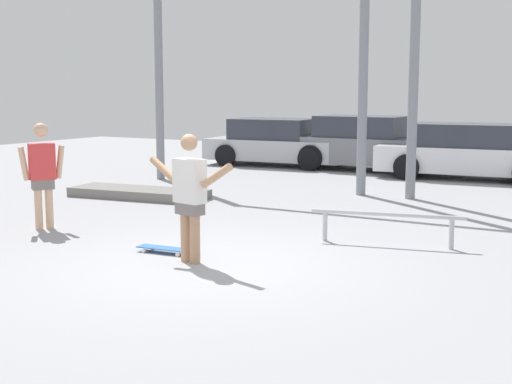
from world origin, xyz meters
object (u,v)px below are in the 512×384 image
parked_car_grey (366,144)px  parked_car_white (468,152)px  manual_pad (139,193)px  skateboard (165,249)px  parked_car_silver (278,143)px  grind_rail (387,220)px  bystander (42,171)px  skateboarder (190,192)px

parked_car_grey → parked_car_white: bearing=-10.2°
manual_pad → parked_car_grey: size_ratio=0.69×
skateboard → parked_car_silver: 11.45m
grind_rail → parked_car_silver: size_ratio=0.51×
manual_pad → parked_car_white: size_ratio=0.63×
bystander → grind_rail: bearing=140.3°
parked_car_silver → bystander: size_ratio=2.53×
manual_pad → skateboarder: bearing=-44.1°
parked_car_grey → bystander: 10.48m
skateboard → grind_rail: bearing=34.1°
manual_pad → grind_rail: 6.19m
grind_rail → parked_car_silver: bearing=126.5°
skateboard → grind_rail: (2.45, 2.00, 0.30)m
manual_pad → parked_car_grey: 7.41m
parked_car_white → bystander: bystander is taller
skateboard → parked_car_white: 10.41m
parked_car_silver → manual_pad: bearing=-90.7°
manual_pad → bystander: bystander is taller
skateboard → parked_car_white: bearing=76.0°
parked_car_silver → parked_car_white: parked_car_white is taller
manual_pad → parked_car_silver: bearing=94.1°
manual_pad → grind_rail: size_ratio=1.34×
skateboarder → parked_car_white: skateboarder is taller
skateboarder → parked_car_silver: (-4.60, 10.95, -0.26)m
skateboarder → skateboard: size_ratio=2.04×
bystander → parked_car_silver: bearing=-139.8°
parked_car_grey → grind_rail: bearing=-67.1°
skateboarder → bystander: bystander is taller
skateboarder → parked_car_white: (0.99, 10.52, -0.26)m
manual_pad → parked_car_silver: parked_car_silver is taller
skateboard → bystander: (-2.70, 0.40, 0.87)m
manual_pad → parked_car_silver: (-0.50, 6.98, 0.56)m
skateboarder → bystander: bearing=-179.9°
manual_pad → parked_car_white: (5.09, 6.55, 0.56)m
parked_car_silver → parked_car_white: bearing=-9.3°
skateboard → manual_pad: (-3.49, 3.73, 0.03)m
manual_pad → bystander: 3.52m
manual_pad → parked_car_white: 8.31m
grind_rail → parked_car_grey: 9.55m
skateboard → parked_car_grey: 10.88m
grind_rail → parked_car_white: parked_car_white is taller
manual_pad → grind_rail: grind_rail is taller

